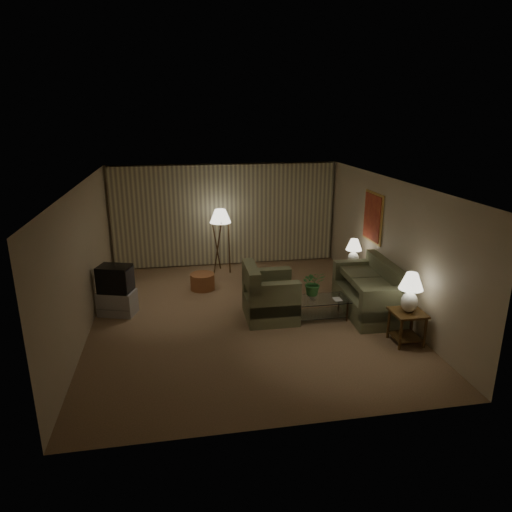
% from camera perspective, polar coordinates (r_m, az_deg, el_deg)
% --- Properties ---
extents(ground, '(7.00, 7.00, 0.00)m').
position_cam_1_polar(ground, '(9.35, -1.35, -7.45)').
color(ground, '#A87C5C').
rests_on(ground, ground).
extents(room_shell, '(6.04, 7.02, 2.72)m').
position_cam_1_polar(room_shell, '(10.21, -2.59, 5.06)').
color(room_shell, beige).
rests_on(room_shell, ground).
extents(sofa, '(1.99, 1.13, 0.84)m').
position_cam_1_polar(sofa, '(9.61, 13.84, -4.54)').
color(sofa, '#717A56').
rests_on(sofa, ground).
extents(armchair, '(1.08, 1.02, 0.88)m').
position_cam_1_polar(armchair, '(9.09, 1.82, -5.17)').
color(armchair, '#717A56').
rests_on(armchair, ground).
extents(side_table_near, '(0.56, 0.56, 0.60)m').
position_cam_1_polar(side_table_near, '(8.57, 18.37, -7.76)').
color(side_table_near, '#36220E').
rests_on(side_table_near, ground).
extents(side_table_far, '(0.56, 0.47, 0.60)m').
position_cam_1_polar(side_table_far, '(10.74, 11.93, -2.12)').
color(side_table_far, '#36220E').
rests_on(side_table_far, ground).
extents(table_lamp_near, '(0.42, 0.42, 0.72)m').
position_cam_1_polar(table_lamp_near, '(8.34, 18.77, -3.94)').
color(table_lamp_near, white).
rests_on(table_lamp_near, side_table_near).
extents(table_lamp_far, '(0.36, 0.36, 0.62)m').
position_cam_1_polar(table_lamp_far, '(10.57, 12.12, 0.75)').
color(table_lamp_far, white).
rests_on(table_lamp_far, side_table_far).
extents(coffee_table, '(1.12, 0.61, 0.41)m').
position_cam_1_polar(coffee_table, '(9.21, 7.95, -6.13)').
color(coffee_table, silver).
rests_on(coffee_table, ground).
extents(tv_cabinet, '(0.98, 0.87, 0.50)m').
position_cam_1_polar(tv_cabinet, '(9.73, -16.94, -5.60)').
color(tv_cabinet, '#ACACAF').
rests_on(tv_cabinet, ground).
extents(crt_tv, '(0.89, 0.81, 0.54)m').
position_cam_1_polar(crt_tv, '(9.55, -17.21, -2.73)').
color(crt_tv, black).
rests_on(crt_tv, tv_cabinet).
extents(floor_lamp, '(0.53, 0.53, 1.64)m').
position_cam_1_polar(floor_lamp, '(11.62, -4.42, 2.04)').
color(floor_lamp, '#36220E').
rests_on(floor_lamp, ground).
extents(ottoman, '(0.72, 0.72, 0.37)m').
position_cam_1_polar(ottoman, '(10.70, -6.70, -3.18)').
color(ottoman, '#975C33').
rests_on(ottoman, ground).
extents(vase, '(0.18, 0.18, 0.16)m').
position_cam_1_polar(vase, '(9.08, 7.11, -4.94)').
color(vase, white).
rests_on(vase, coffee_table).
extents(flowers, '(0.45, 0.39, 0.50)m').
position_cam_1_polar(flowers, '(8.96, 7.18, -2.99)').
color(flowers, '#377C38').
rests_on(flowers, vase).
extents(book, '(0.16, 0.21, 0.02)m').
position_cam_1_polar(book, '(9.15, 9.68, -5.40)').
color(book, olive).
rests_on(book, coffee_table).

